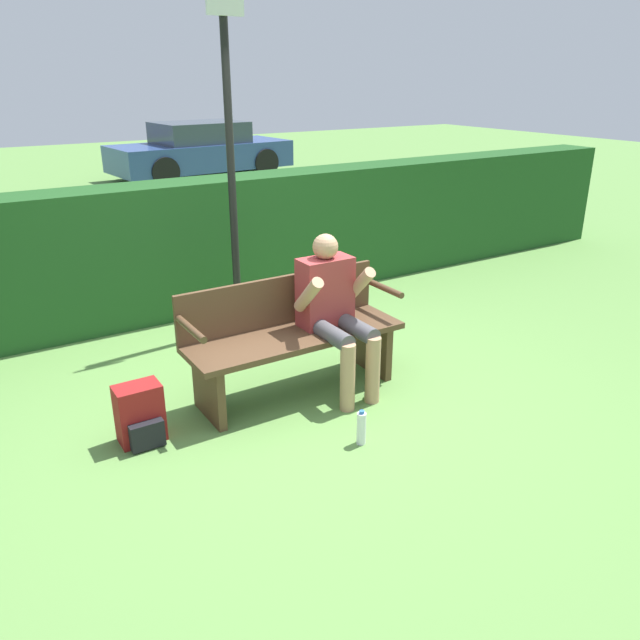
{
  "coord_description": "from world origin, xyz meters",
  "views": [
    {
      "loc": [
        -2.12,
        -3.71,
        2.29
      ],
      "look_at": [
        0.15,
        -0.1,
        0.6
      ],
      "focal_mm": 35.0,
      "sensor_mm": 36.0,
      "label": 1
    }
  ],
  "objects_px": {
    "person_seated": "(334,306)",
    "backpack": "(140,415)",
    "parked_car": "(201,151)",
    "water_bottle": "(361,428)",
    "signpost": "(231,155)",
    "park_bench": "(292,335)"
  },
  "relations": [
    {
      "from": "signpost",
      "to": "parked_car",
      "type": "relative_size",
      "value": 0.7
    },
    {
      "from": "signpost",
      "to": "person_seated",
      "type": "bearing_deg",
      "value": -85.88
    },
    {
      "from": "park_bench",
      "to": "signpost",
      "type": "xyz_separation_m",
      "value": [
        0.18,
        1.36,
        1.17
      ]
    },
    {
      "from": "water_bottle",
      "to": "signpost",
      "type": "xyz_separation_m",
      "value": [
        0.18,
        2.27,
        1.51
      ]
    },
    {
      "from": "signpost",
      "to": "backpack",
      "type": "bearing_deg",
      "value": -133.72
    },
    {
      "from": "person_seated",
      "to": "water_bottle",
      "type": "bearing_deg",
      "value": -110.43
    },
    {
      "from": "backpack",
      "to": "parked_car",
      "type": "bearing_deg",
      "value": 65.87
    },
    {
      "from": "park_bench",
      "to": "backpack",
      "type": "height_order",
      "value": "park_bench"
    },
    {
      "from": "backpack",
      "to": "water_bottle",
      "type": "bearing_deg",
      "value": -33.56
    },
    {
      "from": "backpack",
      "to": "signpost",
      "type": "xyz_separation_m",
      "value": [
        1.4,
        1.46,
        1.44
      ]
    },
    {
      "from": "backpack",
      "to": "water_bottle",
      "type": "relative_size",
      "value": 1.63
    },
    {
      "from": "park_bench",
      "to": "signpost",
      "type": "relative_size",
      "value": 0.56
    },
    {
      "from": "water_bottle",
      "to": "signpost",
      "type": "relative_size",
      "value": 0.08
    },
    {
      "from": "person_seated",
      "to": "parked_car",
      "type": "bearing_deg",
      "value": 73.04
    },
    {
      "from": "person_seated",
      "to": "signpost",
      "type": "xyz_separation_m",
      "value": [
        -0.11,
        1.49,
        0.96
      ]
    },
    {
      "from": "park_bench",
      "to": "backpack",
      "type": "distance_m",
      "value": 1.25
    },
    {
      "from": "person_seated",
      "to": "signpost",
      "type": "distance_m",
      "value": 1.77
    },
    {
      "from": "parked_car",
      "to": "water_bottle",
      "type": "bearing_deg",
      "value": -112.21
    },
    {
      "from": "park_bench",
      "to": "water_bottle",
      "type": "distance_m",
      "value": 0.97
    },
    {
      "from": "park_bench",
      "to": "water_bottle",
      "type": "bearing_deg",
      "value": -89.99
    },
    {
      "from": "person_seated",
      "to": "backpack",
      "type": "bearing_deg",
      "value": 179.12
    },
    {
      "from": "person_seated",
      "to": "signpost",
      "type": "relative_size",
      "value": 0.4
    }
  ]
}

